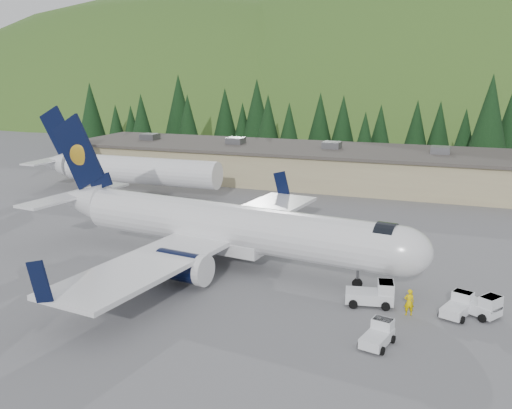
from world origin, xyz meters
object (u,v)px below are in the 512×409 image
object	(u,v)px
baggage_tug_a	(374,294)
baggage_tug_d	(459,306)
airliner	(221,227)
baggage_tug_b	(480,306)
terminal_building	(298,164)
ramp_worker	(409,302)
baggage_tug_c	(379,334)
second_airliner	(123,168)

from	to	relation	value
baggage_tug_a	baggage_tug_d	bearing A→B (deg)	-7.58
airliner	baggage_tug_a	distance (m)	14.69
baggage_tug_d	baggage_tug_b	bearing A→B (deg)	-54.58
terminal_building	ramp_worker	world-z (taller)	terminal_building
baggage_tug_a	baggage_tug_c	size ratio (longest dim) A/B	1.24
airliner	baggage_tug_d	distance (m)	20.10
terminal_building	baggage_tug_b	bearing A→B (deg)	-59.23
second_airliner	baggage_tug_c	bearing A→B (deg)	-39.69
baggage_tug_a	baggage_tug_c	world-z (taller)	baggage_tug_a
airliner	ramp_worker	world-z (taller)	airliner
terminal_building	ramp_worker	distance (m)	47.78
baggage_tug_d	ramp_worker	size ratio (longest dim) A/B	1.63
baggage_tug_b	baggage_tug_c	xyz separation A→B (m)	(-5.91, -6.55, -0.10)
baggage_tug_c	baggage_tug_d	size ratio (longest dim) A/B	0.94
baggage_tug_d	terminal_building	bearing A→B (deg)	49.39
airliner	baggage_tug_b	distance (m)	21.36
second_airliner	baggage_tug_a	size ratio (longest dim) A/B	7.65
airliner	second_airliner	distance (m)	32.35
terminal_building	ramp_worker	size ratio (longest dim) A/B	37.56
baggage_tug_b	baggage_tug_d	size ratio (longest dim) A/B	1.10
airliner	baggage_tug_b	world-z (taller)	airliner
second_airliner	baggage_tug_b	xyz separation A→B (m)	(44.72, -25.66, -2.59)
baggage_tug_d	baggage_tug_c	bearing A→B (deg)	164.03
second_airliner	baggage_tug_d	size ratio (longest dim) A/B	8.91
baggage_tug_a	ramp_worker	world-z (taller)	ramp_worker
second_airliner	ramp_worker	size ratio (longest dim) A/B	14.55
baggage_tug_b	ramp_worker	world-z (taller)	ramp_worker
airliner	baggage_tug_c	distance (m)	18.39
baggage_tug_a	ramp_worker	distance (m)	2.69
baggage_tug_d	ramp_worker	bearing A→B (deg)	131.15
second_airliner	baggage_tug_c	size ratio (longest dim) A/B	9.51
baggage_tug_b	baggage_tug_c	size ratio (longest dim) A/B	1.18
baggage_tug_c	baggage_tug_d	xyz separation A→B (m)	(4.53, 6.18, 0.03)
airliner	baggage_tug_d	bearing A→B (deg)	-4.16
baggage_tug_b	baggage_tug_c	distance (m)	8.82
airliner	second_airliner	xyz separation A→B (m)	(-23.85, 21.85, 0.05)
baggage_tug_a	ramp_worker	xyz separation A→B (m)	(2.51, -0.94, 0.15)
baggage_tug_c	second_airliner	bearing A→B (deg)	63.67
baggage_tug_a	baggage_tug_d	distance (m)	5.72
airliner	baggage_tug_d	world-z (taller)	airliner
baggage_tug_c	terminal_building	size ratio (longest dim) A/B	0.04
airliner	terminal_building	world-z (taller)	airliner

